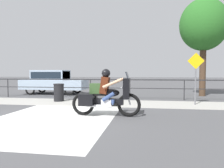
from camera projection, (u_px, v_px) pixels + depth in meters
ground_plane at (51, 116)px, 7.28m from camera, size 120.00×120.00×0.00m
sidewalk_band at (81, 102)px, 10.63m from camera, size 44.00×2.40×0.01m
crosswalk_band at (55, 118)px, 7.05m from camera, size 3.78×6.00×0.01m
fence_railing at (90, 83)px, 12.28m from camera, size 36.00×0.05×1.09m
motorcycle at (105, 95)px, 7.32m from camera, size 2.35×0.76×1.59m
parked_car at (53, 81)px, 14.82m from camera, size 4.31×1.78×1.62m
trash_bin at (59, 92)px, 11.04m from camera, size 0.52×0.52×0.90m
street_sign at (196, 72)px, 9.81m from camera, size 0.73×0.06×2.35m
tree_behind_sign at (204, 25)px, 13.33m from camera, size 2.88×2.88×5.97m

